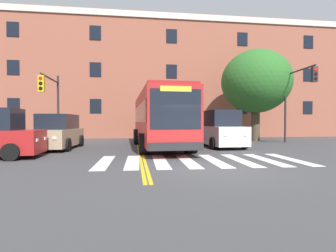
{
  "coord_description": "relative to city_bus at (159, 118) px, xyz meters",
  "views": [
    {
      "loc": [
        -3.03,
        -9.05,
        1.7
      ],
      "look_at": [
        -0.93,
        6.85,
        1.41
      ],
      "focal_mm": 28.0,
      "sensor_mm": 36.0,
      "label": 1
    }
  ],
  "objects": [
    {
      "name": "traffic_light_far_corner",
      "position": [
        -7.17,
        1.77,
        1.5
      ],
      "size": [
        0.35,
        4.01,
        5.08
      ],
      "color": "#28282D",
      "rests_on": "ground"
    },
    {
      "name": "crosswalk",
      "position": [
        1.22,
        -5.98,
        -1.89
      ],
      "size": [
        8.8,
        4.09,
        0.01
      ],
      "color": "white",
      "rests_on": "ground"
    },
    {
      "name": "car_grey_behind_bus",
      "position": [
        1.07,
        9.19,
        -1.07
      ],
      "size": [
        2.06,
        4.06,
        1.81
      ],
      "color": "slate",
      "rests_on": "ground"
    },
    {
      "name": "ground_plane",
      "position": [
        1.38,
        -7.88,
        -1.9
      ],
      "size": [
        120.0,
        120.0,
        0.0
      ],
      "primitive_type": "plane",
      "color": "#424244"
    },
    {
      "name": "traffic_light_near_corner",
      "position": [
        10.26,
        0.99,
        2.04
      ],
      "size": [
        0.49,
        3.9,
        5.9
      ],
      "color": "#28282D",
      "rests_on": "ground"
    },
    {
      "name": "building_facade",
      "position": [
        2.21,
        13.63,
        4.49
      ],
      "size": [
        37.71,
        8.38,
        12.77
      ],
      "color": "#9E5642",
      "rests_on": "ground"
    },
    {
      "name": "car_white_far_lane",
      "position": [
        4.01,
        -0.19,
        -0.77
      ],
      "size": [
        2.43,
        4.95,
        2.41
      ],
      "color": "white",
      "rests_on": "ground"
    },
    {
      "name": "car_tan_near_lane",
      "position": [
        -6.23,
        -0.09,
        -0.89
      ],
      "size": [
        2.35,
        5.04,
        2.13
      ],
      "color": "tan",
      "rests_on": "ground"
    },
    {
      "name": "city_bus",
      "position": [
        0.0,
        0.0,
        0.0
      ],
      "size": [
        3.3,
        11.17,
        3.53
      ],
      "color": "#B22323",
      "rests_on": "ground"
    },
    {
      "name": "lane_line_yellow_outer",
      "position": [
        -1.18,
        8.02,
        -1.9
      ],
      "size": [
        0.12,
        36.0,
        0.01
      ],
      "primitive_type": "cube",
      "color": "gold",
      "rests_on": "ground"
    },
    {
      "name": "lane_line_yellow_inner",
      "position": [
        -1.34,
        8.02,
        -1.9
      ],
      "size": [
        0.12,
        36.0,
        0.01
      ],
      "primitive_type": "cube",
      "color": "gold",
      "rests_on": "ground"
    },
    {
      "name": "street_tree_curbside_large",
      "position": [
        8.88,
        4.66,
        3.22
      ],
      "size": [
        6.04,
        6.76,
        7.87
      ],
      "color": "#4C3D2D",
      "rests_on": "ground"
    }
  ]
}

